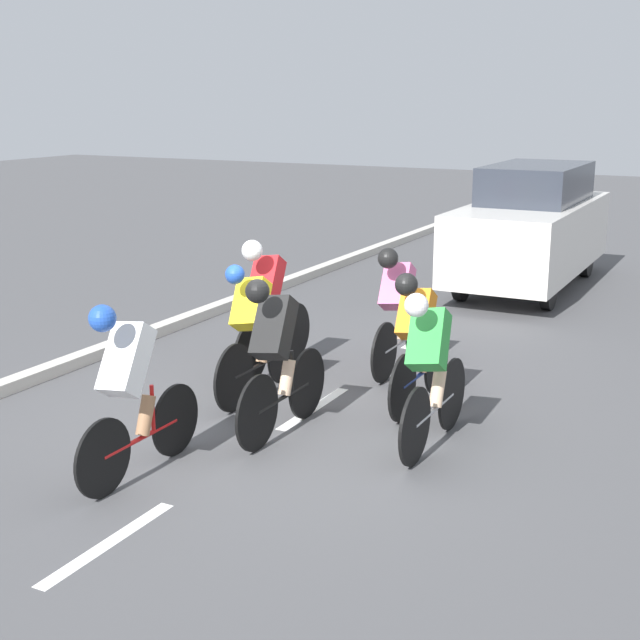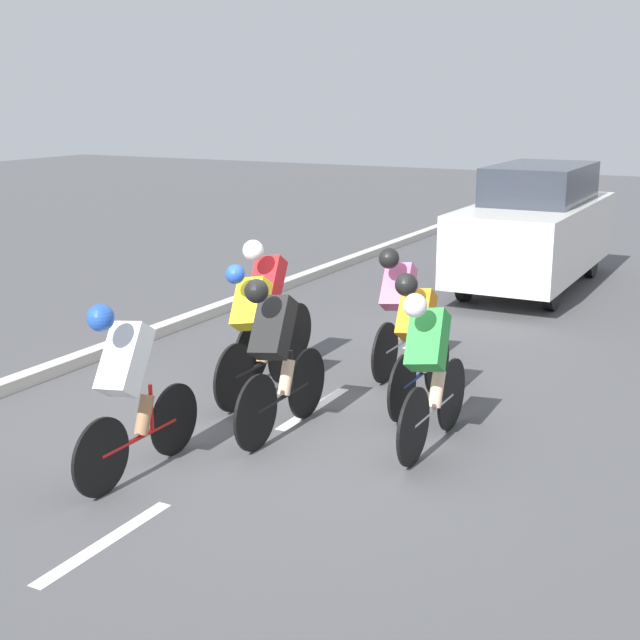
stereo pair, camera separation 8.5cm
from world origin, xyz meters
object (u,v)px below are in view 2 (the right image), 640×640
at_px(cyclist_yellow, 254,329).
at_px(cyclist_white, 128,385).
at_px(cyclist_black, 276,353).
at_px(cyclist_orange, 417,336).
at_px(cyclist_pink, 399,306).
at_px(cyclist_red, 269,302).
at_px(support_car, 535,227).
at_px(cyclist_green, 429,367).

distance_m(cyclist_yellow, cyclist_white, 2.22).
bearing_deg(cyclist_black, cyclist_orange, -124.25).
height_order(cyclist_yellow, cyclist_orange, cyclist_yellow).
xyz_separation_m(cyclist_white, cyclist_pink, (-0.84, -3.76, -0.03)).
xyz_separation_m(cyclist_white, cyclist_red, (0.48, -3.05, 0.02)).
xyz_separation_m(cyclist_red, support_car, (-1.48, -6.08, 0.19)).
height_order(cyclist_green, cyclist_pink, cyclist_pink).
distance_m(cyclist_white, cyclist_black, 1.51).
bearing_deg(cyclist_white, cyclist_pink, -102.61).
distance_m(cyclist_orange, cyclist_green, 1.07).
bearing_deg(cyclist_black, cyclist_green, -165.56).
xyz_separation_m(cyclist_green, cyclist_red, (2.45, -1.30, 0.07)).
distance_m(cyclist_red, support_car, 6.26).
relative_size(cyclist_white, cyclist_pink, 0.95).
bearing_deg(support_car, cyclist_green, 97.54).
relative_size(cyclist_green, cyclist_red, 0.97).
bearing_deg(cyclist_pink, cyclist_green, 119.55).
xyz_separation_m(cyclist_white, cyclist_black, (-0.59, -1.39, -0.01)).
relative_size(cyclist_yellow, support_car, 0.38).
distance_m(cyclist_yellow, cyclist_red, 0.89).
height_order(cyclist_white, cyclist_green, cyclist_white).
bearing_deg(cyclist_yellow, cyclist_green, 167.59).
relative_size(cyclist_white, cyclist_black, 0.97).
bearing_deg(cyclist_yellow, cyclist_white, 93.93).
distance_m(cyclist_white, cyclist_red, 3.08).
xyz_separation_m(cyclist_black, support_car, (-0.41, -7.74, 0.22)).
relative_size(cyclist_red, support_car, 0.38).
xyz_separation_m(cyclist_black, cyclist_pink, (-0.25, -2.37, -0.02)).
bearing_deg(cyclist_pink, cyclist_orange, 121.21).
xyz_separation_m(cyclist_pink, cyclist_red, (1.32, 0.71, 0.05)).
relative_size(cyclist_black, cyclist_pink, 0.97).
bearing_deg(cyclist_pink, cyclist_yellow, 57.20).
bearing_deg(cyclist_red, cyclist_pink, -151.64).
bearing_deg(support_car, cyclist_white, 83.73).
xyz_separation_m(cyclist_green, support_car, (0.98, -7.38, 0.25)).
xyz_separation_m(cyclist_white, cyclist_orange, (-1.48, -2.69, -0.05)).
distance_m(cyclist_black, support_car, 7.75).
bearing_deg(cyclist_white, support_car, -96.27).
distance_m(cyclist_yellow, support_car, 7.01).
bearing_deg(cyclist_orange, support_car, -85.73).
bearing_deg(cyclist_red, cyclist_black, 122.85).
height_order(cyclist_white, cyclist_pink, cyclist_white).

